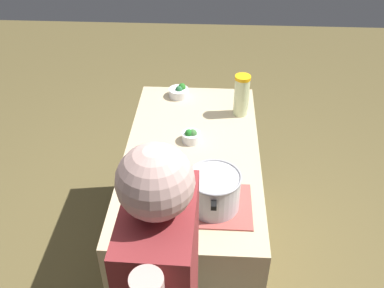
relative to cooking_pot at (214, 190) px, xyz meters
name	(u,v)px	position (x,y,z in m)	size (l,w,h in m)	color
ground_plane	(192,256)	(-0.40, -0.12, -0.97)	(8.00, 8.00, 0.00)	brown
counter_slab	(192,209)	(-0.40, -0.12, -0.53)	(1.37, 0.72, 0.87)	tan
dish_cloth	(213,205)	(0.00, 0.00, -0.09)	(0.29, 0.35, 0.01)	#AE4D47
cooking_pot	(214,190)	(0.00, 0.00, 0.00)	(0.31, 0.24, 0.17)	#B7B7BC
lemonade_pitcher	(242,95)	(-0.79, 0.15, 0.03)	(0.09, 0.09, 0.25)	beige
broccoli_bowl_front	(191,136)	(-0.49, -0.13, -0.06)	(0.10, 0.10, 0.08)	silver
broccoli_bowl_center	(179,92)	(-0.97, -0.23, -0.07)	(0.13, 0.13, 0.08)	silver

